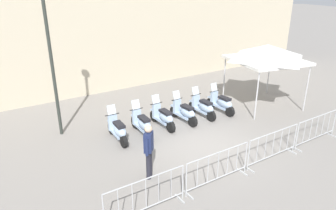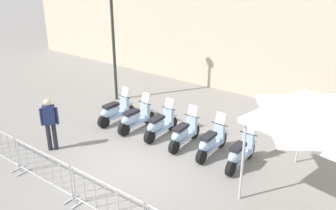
# 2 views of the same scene
# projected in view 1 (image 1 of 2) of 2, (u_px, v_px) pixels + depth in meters

# --- Properties ---
(ground_plane) EXTENTS (120.00, 120.00, 0.00)m
(ground_plane) POSITION_uv_depth(u_px,v_px,m) (205.00, 145.00, 11.35)
(ground_plane) COLOR gray
(motorcycle_0) EXTENTS (0.64, 1.72, 1.24)m
(motorcycle_0) POSITION_uv_depth(u_px,v_px,m) (118.00, 130.00, 11.45)
(motorcycle_0) COLOR black
(motorcycle_0) RESTS_ON ground
(motorcycle_1) EXTENTS (0.63, 1.72, 1.24)m
(motorcycle_1) POSITION_uv_depth(u_px,v_px,m) (142.00, 124.00, 11.94)
(motorcycle_1) COLOR black
(motorcycle_1) RESTS_ON ground
(motorcycle_2) EXTENTS (0.71, 1.71, 1.24)m
(motorcycle_2) POSITION_uv_depth(u_px,v_px,m) (163.00, 117.00, 12.53)
(motorcycle_2) COLOR black
(motorcycle_2) RESTS_ON ground
(motorcycle_3) EXTENTS (0.74, 1.70, 1.24)m
(motorcycle_3) POSITION_uv_depth(u_px,v_px,m) (184.00, 112.00, 13.00)
(motorcycle_3) COLOR black
(motorcycle_3) RESTS_ON ground
(motorcycle_4) EXTENTS (0.71, 1.71, 1.24)m
(motorcycle_4) POSITION_uv_depth(u_px,v_px,m) (203.00, 107.00, 13.51)
(motorcycle_4) COLOR black
(motorcycle_4) RESTS_ON ground
(motorcycle_5) EXTENTS (0.71, 1.71, 1.24)m
(motorcycle_5) POSITION_uv_depth(u_px,v_px,m) (222.00, 103.00, 13.97)
(motorcycle_5) COLOR black
(motorcycle_5) RESTS_ON ground
(barrier_segment_0) EXTENTS (2.23, 0.86, 1.07)m
(barrier_segment_0) POSITION_uv_depth(u_px,v_px,m) (146.00, 197.00, 7.78)
(barrier_segment_0) COLOR #B2B5B7
(barrier_segment_0) RESTS_ON ground
(barrier_segment_1) EXTENTS (2.23, 0.86, 1.07)m
(barrier_segment_1) POSITION_uv_depth(u_px,v_px,m) (218.00, 168.00, 8.97)
(barrier_segment_1) COLOR #B2B5B7
(barrier_segment_1) RESTS_ON ground
(barrier_segment_2) EXTENTS (2.23, 0.86, 1.07)m
(barrier_segment_2) POSITION_uv_depth(u_px,v_px,m) (273.00, 146.00, 10.15)
(barrier_segment_2) COLOR #B2B5B7
(barrier_segment_2) RESTS_ON ground
(barrier_segment_3) EXTENTS (2.23, 0.86, 1.07)m
(barrier_segment_3) POSITION_uv_depth(u_px,v_px,m) (317.00, 129.00, 11.34)
(barrier_segment_3) COLOR #B2B5B7
(barrier_segment_3) RESTS_ON ground
(street_lamp) EXTENTS (0.36, 0.36, 5.65)m
(street_lamp) POSITION_uv_depth(u_px,v_px,m) (49.00, 46.00, 10.90)
(street_lamp) COLOR #2D332D
(street_lamp) RESTS_ON ground
(officer_near_row_end) EXTENTS (0.37, 0.48, 1.73)m
(officer_near_row_end) POSITION_uv_depth(u_px,v_px,m) (149.00, 148.00, 9.12)
(officer_near_row_end) COLOR #23232D
(officer_near_row_end) RESTS_ON ground
(canopy_tent) EXTENTS (2.96, 2.96, 2.91)m
(canopy_tent) POSITION_uv_depth(u_px,v_px,m) (267.00, 53.00, 14.10)
(canopy_tent) COLOR silver
(canopy_tent) RESTS_ON ground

